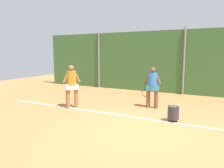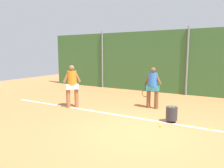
% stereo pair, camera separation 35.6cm
% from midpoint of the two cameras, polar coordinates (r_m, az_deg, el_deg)
% --- Properties ---
extents(ground_plane, '(27.46, 27.46, 0.00)m').
position_cam_midpoint_polar(ground_plane, '(7.92, 13.94, -8.04)').
color(ground_plane, '#C67542').
extents(hedge_fence_backdrop, '(17.85, 0.25, 3.39)m').
position_cam_midpoint_polar(hedge_fence_backdrop, '(12.02, 20.16, 5.36)').
color(hedge_fence_backdrop, '#386633').
rests_on(hedge_fence_backdrop, ground_plane).
extents(fence_post_left, '(0.10, 0.10, 3.53)m').
position_cam_midpoint_polar(fence_post_left, '(13.70, -1.81, 6.43)').
color(fence_post_left, gray).
rests_on(fence_post_left, ground_plane).
extents(fence_post_center, '(0.10, 0.10, 3.53)m').
position_cam_midpoint_polar(fence_post_center, '(11.84, 20.03, 5.68)').
color(fence_post_center, gray).
rests_on(fence_post_center, ground_plane).
extents(court_baseline_paint, '(13.04, 0.10, 0.01)m').
position_cam_midpoint_polar(court_baseline_paint, '(7.27, 12.37, -9.43)').
color(court_baseline_paint, white).
rests_on(court_baseline_paint, ground_plane).
extents(player_foreground_near, '(0.55, 0.56, 1.70)m').
position_cam_midpoint_polar(player_foreground_near, '(8.77, -9.34, 0.05)').
color(player_foreground_near, '#8C603D').
rests_on(player_foreground_near, ground_plane).
extents(player_midcourt, '(0.76, 0.35, 1.63)m').
position_cam_midpoint_polar(player_midcourt, '(8.68, 11.81, -0.41)').
color(player_midcourt, brown).
rests_on(player_midcourt, ground_plane).
extents(ball_hopper, '(0.36, 0.36, 0.51)m').
position_cam_midpoint_polar(ball_hopper, '(7.19, 16.81, -7.40)').
color(ball_hopper, '#2D2D33').
rests_on(ball_hopper, ground_plane).
extents(tennis_ball_0, '(0.07, 0.07, 0.07)m').
position_cam_midpoint_polar(tennis_ball_0, '(7.00, 25.93, -10.53)').
color(tennis_ball_0, '#CCDB33').
rests_on(tennis_ball_0, ground_plane).
extents(tennis_ball_1, '(0.07, 0.07, 0.07)m').
position_cam_midpoint_polar(tennis_ball_1, '(7.89, 16.79, -7.98)').
color(tennis_ball_1, '#CCDB33').
rests_on(tennis_ball_1, ground_plane).
extents(tennis_ball_3, '(0.07, 0.07, 0.07)m').
position_cam_midpoint_polar(tennis_ball_3, '(12.30, 7.76, -1.96)').
color(tennis_ball_3, '#CCDB33').
rests_on(tennis_ball_3, ground_plane).
extents(tennis_ball_5, '(0.07, 0.07, 0.07)m').
position_cam_midpoint_polar(tennis_ball_5, '(10.91, -9.30, -3.28)').
color(tennis_ball_5, '#CCDB33').
rests_on(tennis_ball_5, ground_plane).
extents(tennis_ball_7, '(0.07, 0.07, 0.07)m').
position_cam_midpoint_polar(tennis_ball_7, '(11.58, 10.04, -2.65)').
color(tennis_ball_7, '#CCDB33').
rests_on(tennis_ball_7, ground_plane).
extents(tennis_ball_9, '(0.07, 0.07, 0.07)m').
position_cam_midpoint_polar(tennis_ball_9, '(6.74, 14.18, -10.65)').
color(tennis_ball_9, '#CCDB33').
rests_on(tennis_ball_9, ground_plane).
extents(tennis_ball_10, '(0.07, 0.07, 0.07)m').
position_cam_midpoint_polar(tennis_ball_10, '(12.08, 4.61, -2.10)').
color(tennis_ball_10, '#CCDB33').
rests_on(tennis_ball_10, ground_plane).
extents(tennis_ball_12, '(0.07, 0.07, 0.07)m').
position_cam_midpoint_polar(tennis_ball_12, '(10.46, 7.54, -3.75)').
color(tennis_ball_12, '#CCDB33').
rests_on(tennis_ball_12, ground_plane).
extents(tennis_ball_13, '(0.07, 0.07, 0.07)m').
position_cam_midpoint_polar(tennis_ball_13, '(10.32, -17.11, -4.21)').
color(tennis_ball_13, '#CCDB33').
rests_on(tennis_ball_13, ground_plane).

